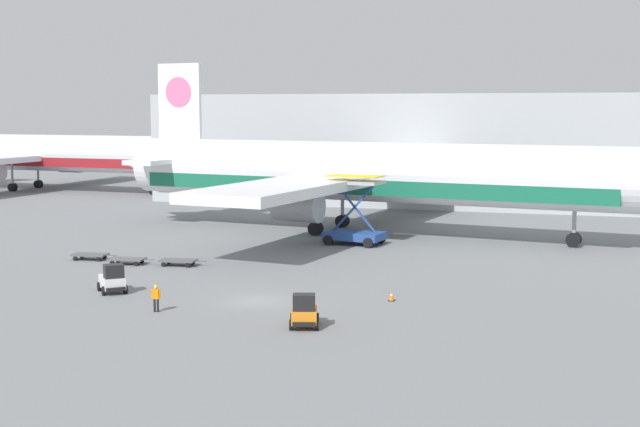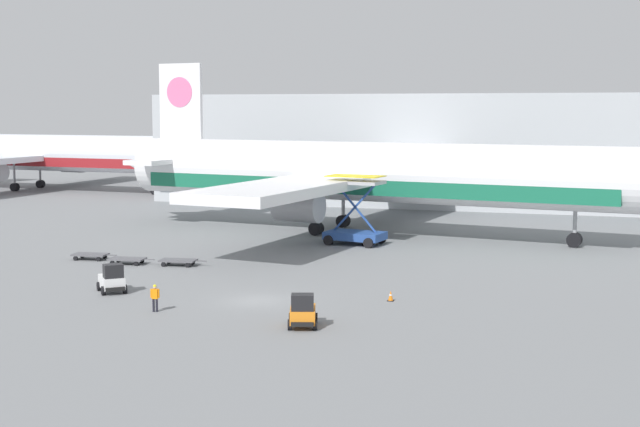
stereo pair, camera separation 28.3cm
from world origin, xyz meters
The scene contains 12 objects.
ground_plane centered at (0.00, 0.00, 0.00)m, with size 400.00×400.00×0.00m, color slate.
terminal_building centered at (9.96, 62.45, 6.99)m, with size 90.00×18.20×14.00m.
airplane_main centered at (-1.29, 32.04, 5.84)m, with size 57.81×48.66×17.00m.
airplane_distant centered at (-58.17, 63.05, 5.40)m, with size 53.77×44.81×15.73m.
scissor_lift_loader centered at (-0.03, 24.89, 2.32)m, with size 5.59×4.05×6.24m.
baggage_tug_foreground centered at (4.95, -5.75, 0.88)m, with size 2.20×2.74×2.00m.
baggage_tug_mid centered at (-10.20, -0.41, 0.88)m, with size 2.69×2.77×2.00m.
baggage_dolly_lead centered at (-18.58, 10.65, 0.39)m, with size 3.77×1.83×0.48m.
baggage_dolly_second centered at (-14.65, 9.62, 0.39)m, with size 3.77×1.83×0.48m.
baggage_dolly_third centered at (-10.49, 10.18, 0.39)m, with size 3.77×1.83×0.48m.
ground_crew_far centered at (-4.80, -4.69, 0.98)m, with size 0.56×0.28×1.68m.
traffic_cone_near centered at (8.20, 2.44, 0.34)m, with size 0.40×0.40×0.69m.
Camera 2 is at (20.13, -52.36, 12.28)m, focal length 50.00 mm.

